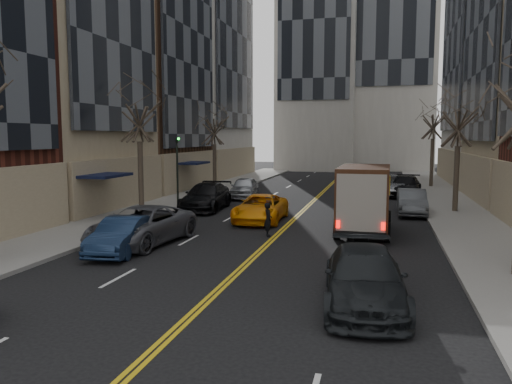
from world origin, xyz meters
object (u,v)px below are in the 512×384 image
(taxi, at_px, (261,208))
(pedestrian, at_px, (268,220))
(ups_truck, at_px, (364,200))
(observer_sedan, at_px, (365,278))

(taxi, xyz_separation_m, pedestrian, (1.27, -3.80, 0.06))
(ups_truck, xyz_separation_m, observer_sedan, (0.36, -9.95, -0.85))
(observer_sedan, xyz_separation_m, pedestrian, (-4.54, 8.39, 0.02))
(observer_sedan, distance_m, pedestrian, 9.54)
(ups_truck, height_order, pedestrian, ups_truck)
(taxi, bearing_deg, observer_sedan, -66.33)
(observer_sedan, height_order, taxi, observer_sedan)
(taxi, distance_m, pedestrian, 4.01)
(ups_truck, relative_size, observer_sedan, 1.10)
(observer_sedan, distance_m, taxi, 13.51)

